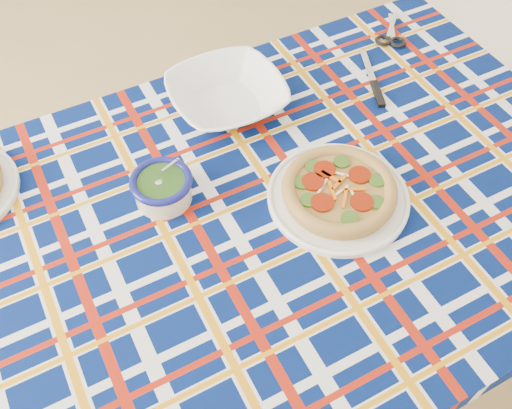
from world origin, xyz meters
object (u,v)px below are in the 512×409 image
object	(u,v)px
main_focaccia_plate	(339,190)
dining_table	(258,235)
pesto_bowl	(162,186)
serving_bowl	(227,96)

from	to	relation	value
main_focaccia_plate	dining_table	bearing A→B (deg)	177.26
pesto_bowl	main_focaccia_plate	bearing A→B (deg)	-16.91
pesto_bowl	serving_bowl	bearing A→B (deg)	49.67
main_focaccia_plate	serving_bowl	distance (m)	0.39
pesto_bowl	serving_bowl	distance (m)	0.33
pesto_bowl	serving_bowl	size ratio (longest dim) A/B	0.48
serving_bowl	dining_table	bearing A→B (deg)	-93.86
dining_table	main_focaccia_plate	xyz separation A→B (m)	(0.18, -0.01, 0.11)
dining_table	pesto_bowl	xyz separation A→B (m)	(-0.19, 0.10, 0.12)
dining_table	serving_bowl	world-z (taller)	serving_bowl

